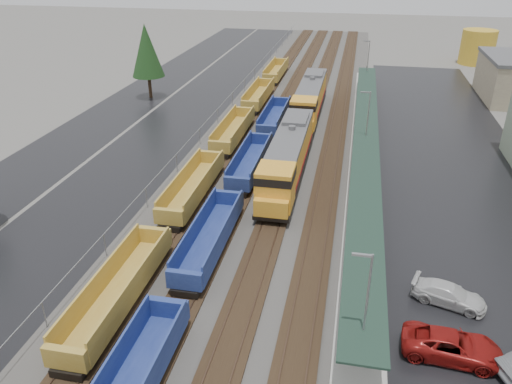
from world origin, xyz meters
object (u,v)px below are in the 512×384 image
parked_car_east_b (452,346)px  parked_car_east_c (449,295)px  well_string_blue (177,298)px  storage_tank (478,47)px  well_string_yellow (193,187)px  locomotive_lead (287,158)px  locomotive_trail (310,99)px

parked_car_east_b → parked_car_east_c: size_ratio=1.19×
well_string_blue → storage_tank: bearing=68.4°
well_string_yellow → well_string_blue: bearing=-75.7°
locomotive_lead → storage_tank: bearing=64.9°
locomotive_lead → parked_car_east_b: locomotive_lead is taller
locomotive_trail → storage_tank: storage_tank is taller
well_string_yellow → parked_car_east_b: well_string_yellow is taller
locomotive_lead → storage_tank: storage_tank is taller
locomotive_trail → locomotive_lead: bearing=-90.0°
well_string_blue → locomotive_lead: bearing=79.3°
well_string_blue → parked_car_east_b: well_string_blue is taller
well_string_blue → parked_car_east_c: size_ratio=18.44×
parked_car_east_c → locomotive_trail: bearing=37.0°
well_string_yellow → parked_car_east_b: (20.70, -16.22, -0.36)m
locomotive_trail → well_string_blue: 42.41m
locomotive_lead → well_string_yellow: 9.81m
well_string_blue → parked_car_east_c: well_string_blue is taller
locomotive_lead → locomotive_trail: bearing=90.0°
locomotive_trail → parked_car_east_c: (13.22, -37.79, -1.80)m
parked_car_east_c → well_string_blue: bearing=122.0°
well_string_yellow → parked_car_east_c: size_ratio=22.71×
locomotive_lead → well_string_blue: 21.61m
well_string_blue → storage_tank: 88.43m
well_string_yellow → parked_car_east_c: 24.03m
storage_tank → well_string_blue: bearing=-111.6°
well_string_blue → parked_car_east_b: (16.70, -0.54, -0.34)m
parked_car_east_c → locomotive_lead: bearing=55.9°
locomotive_lead → well_string_blue: bearing=-100.7°
well_string_blue → storage_tank: storage_tank is taller
storage_tank → parked_car_east_b: storage_tank is taller
locomotive_lead → parked_car_east_b: 25.23m
well_string_blue → storage_tank: size_ratio=13.49×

